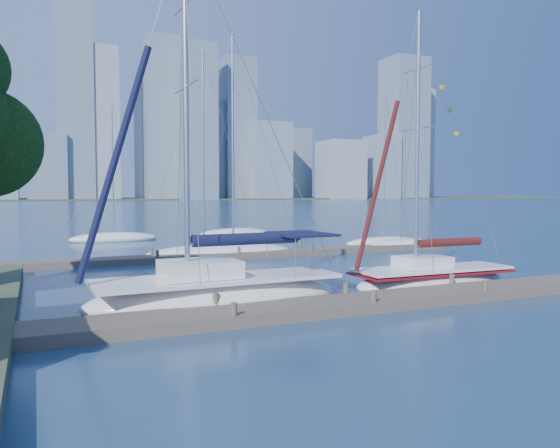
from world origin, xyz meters
name	(u,v)px	position (x,y,z in m)	size (l,w,h in m)	color
ground	(359,309)	(0.00, 0.00, 0.00)	(700.00, 700.00, 0.00)	navy
near_dock	(359,303)	(0.00, 0.00, 0.20)	(26.00, 2.00, 0.40)	brown
far_dock	(249,254)	(2.00, 16.00, 0.18)	(30.00, 1.80, 0.36)	brown
far_shore	(55,200)	(0.00, 320.00, 0.00)	(800.00, 100.00, 1.50)	#38472D
sailboat_navy	(218,280)	(-4.49, 2.30, 1.00)	(9.48, 3.34, 13.79)	white
sailboat_maroon	(432,265)	(5.17, 2.34, 1.00)	(7.61, 2.66, 12.15)	white
bg_boat_1	(204,253)	(-0.60, 17.28, 0.27)	(7.86, 3.21, 13.46)	white
bg_boat_2	(233,252)	(1.24, 16.92, 0.28)	(8.43, 3.97, 14.57)	white
bg_boat_4	(404,245)	(14.49, 16.67, 0.26)	(6.38, 2.26, 12.95)	white
bg_boat_5	(384,242)	(14.59, 19.32, 0.23)	(6.95, 4.55, 12.24)	white
bg_boat_6	(114,238)	(-4.33, 31.49, 0.25)	(7.36, 2.59, 11.79)	white
bg_boat_7	(235,233)	(6.68, 31.92, 0.29)	(7.27, 4.42, 13.82)	white
skyline	(96,133)	(20.39, 290.42, 35.65)	(502.87, 51.31, 101.75)	#7F8FA4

